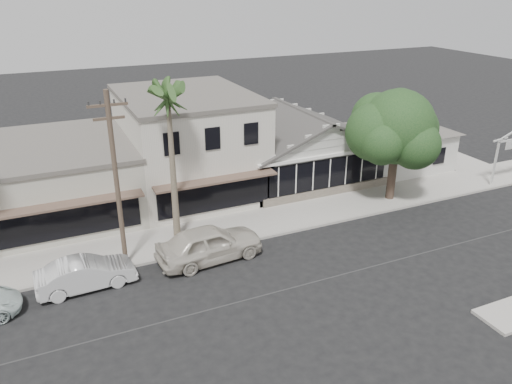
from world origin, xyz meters
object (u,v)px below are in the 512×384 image
car_0 (210,243)px  shade_tree (394,128)px  car_1 (86,274)px  utility_pole (116,179)px

car_0 → shade_tree: size_ratio=0.75×
car_0 → car_1: 6.15m
car_0 → car_1: bearing=85.6°
car_0 → shade_tree: (13.32, 2.57, 3.89)m
utility_pole → car_0: (4.12, -1.12, -3.85)m
shade_tree → car_1: bearing=-172.4°
utility_pole → car_1: size_ratio=1.99×
utility_pole → car_0: size_ratio=1.63×
shade_tree → utility_pole: bearing=-175.2°
utility_pole → car_1: utility_pole is taller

